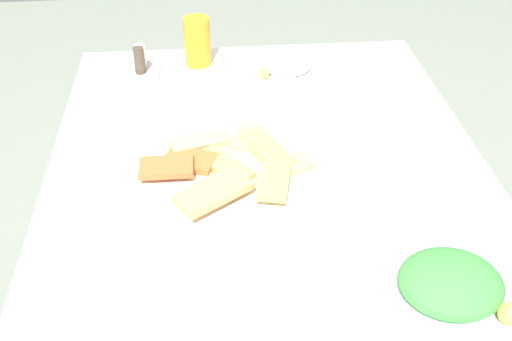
# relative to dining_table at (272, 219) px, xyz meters

# --- Properties ---
(dining_table) EXTENTS (1.23, 0.86, 0.74)m
(dining_table) POSITION_rel_dining_table_xyz_m (0.00, 0.00, 0.00)
(dining_table) COLOR silver
(dining_table) RESTS_ON ground_plane
(pide_platter) EXTENTS (0.35, 0.35, 0.04)m
(pide_platter) POSITION_rel_dining_table_xyz_m (-0.05, -0.08, 0.09)
(pide_platter) COLOR white
(pide_platter) RESTS_ON dining_table
(salad_plate_greens) EXTENTS (0.23, 0.23, 0.06)m
(salad_plate_greens) POSITION_rel_dining_table_xyz_m (0.29, 0.24, 0.10)
(salad_plate_greens) COLOR white
(salad_plate_greens) RESTS_ON dining_table
(salad_plate_rice) EXTENTS (0.19, 0.19, 0.05)m
(salad_plate_rice) POSITION_rel_dining_table_xyz_m (-0.47, 0.09, 0.09)
(salad_plate_rice) COLOR white
(salad_plate_rice) RESTS_ON dining_table
(soda_can) EXTENTS (0.07, 0.07, 0.12)m
(soda_can) POSITION_rel_dining_table_xyz_m (-0.53, -0.13, 0.14)
(soda_can) COLOR orange
(soda_can) RESTS_ON dining_table
(paper_napkin) EXTENTS (0.14, 0.14, 0.00)m
(paper_napkin) POSITION_rel_dining_table_xyz_m (0.28, -0.03, 0.08)
(paper_napkin) COLOR white
(paper_napkin) RESTS_ON dining_table
(fork) EXTENTS (0.19, 0.06, 0.00)m
(fork) POSITION_rel_dining_table_xyz_m (0.28, -0.05, 0.08)
(fork) COLOR silver
(fork) RESTS_ON paper_napkin
(spoon) EXTENTS (0.19, 0.07, 0.00)m
(spoon) POSITION_rel_dining_table_xyz_m (0.28, -0.01, 0.08)
(spoon) COLOR silver
(spoon) RESTS_ON paper_napkin
(condiment_caddy) EXTENTS (0.10, 0.10, 0.08)m
(condiment_caddy) POSITION_rel_dining_table_xyz_m (-0.48, -0.27, 0.10)
(condiment_caddy) COLOR #B2B2B7
(condiment_caddy) RESTS_ON dining_table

